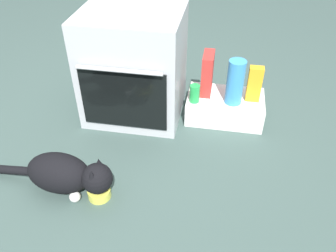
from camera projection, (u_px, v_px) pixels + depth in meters
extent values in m
plane|color=#384C47|center=(117.00, 155.00, 2.12)|extent=(8.00, 8.00, 0.00)
cube|color=#B7BABF|center=(134.00, 66.00, 2.27)|extent=(0.63, 0.53, 0.72)
cube|color=black|center=(124.00, 100.00, 2.12)|extent=(0.54, 0.01, 0.40)
cylinder|color=silver|center=(119.00, 71.00, 1.96)|extent=(0.51, 0.02, 0.02)
cube|color=white|center=(225.00, 107.00, 2.39)|extent=(0.51, 0.32, 0.16)
cylinder|color=#D1D14C|center=(99.00, 193.00, 1.85)|extent=(0.12, 0.12, 0.05)
sphere|color=brown|center=(99.00, 191.00, 1.84)|extent=(0.07, 0.07, 0.07)
ellipsoid|color=black|center=(59.00, 173.00, 1.83)|extent=(0.37, 0.24, 0.22)
sphere|color=black|center=(97.00, 178.00, 1.78)|extent=(0.16, 0.16, 0.16)
cone|color=black|center=(99.00, 164.00, 1.78)|extent=(0.06, 0.06, 0.07)
cone|color=black|center=(92.00, 176.00, 1.71)|extent=(0.06, 0.06, 0.07)
cylinder|color=black|center=(13.00, 170.00, 1.93)|extent=(0.31, 0.07, 0.10)
sphere|color=silver|center=(85.00, 181.00, 1.91)|extent=(0.06, 0.06, 0.06)
sphere|color=silver|center=(75.00, 197.00, 1.82)|extent=(0.06, 0.06, 0.06)
cube|color=orange|center=(254.00, 84.00, 2.24)|extent=(0.09, 0.06, 0.24)
cylinder|color=#388CD1|center=(235.00, 82.00, 2.20)|extent=(0.11, 0.11, 0.30)
cube|color=#B72D28|center=(207.00, 73.00, 2.31)|extent=(0.07, 0.18, 0.28)
cylinder|color=green|center=(195.00, 94.00, 2.26)|extent=(0.07, 0.07, 0.12)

